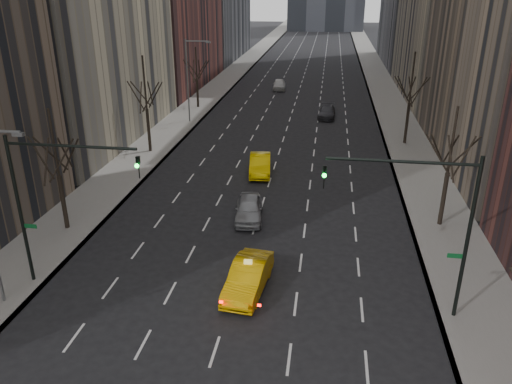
% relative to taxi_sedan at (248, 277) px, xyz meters
% --- Properties ---
extents(sidewalk_left, '(4.50, 320.00, 0.15)m').
position_rel_taxi_sedan_xyz_m(sidewalk_left, '(-12.96, 57.16, -0.72)').
color(sidewalk_left, slate).
rests_on(sidewalk_left, ground).
extents(sidewalk_right, '(4.50, 320.00, 0.15)m').
position_rel_taxi_sedan_xyz_m(sidewalk_right, '(11.54, 57.16, -0.72)').
color(sidewalk_right, slate).
rests_on(sidewalk_right, ground).
extents(tree_lw_b, '(3.36, 3.50, 7.82)m').
position_rel_taxi_sedan_xyz_m(tree_lw_b, '(-12.71, 5.16, 2.92)').
color(tree_lw_b, black).
rests_on(tree_lw_b, ground).
extents(tree_lw_c, '(3.36, 3.50, 8.74)m').
position_rel_taxi_sedan_xyz_m(tree_lw_c, '(-12.71, 21.16, 3.24)').
color(tree_lw_c, black).
rests_on(tree_lw_c, ground).
extents(tree_lw_d, '(3.36, 3.50, 7.36)m').
position_rel_taxi_sedan_xyz_m(tree_lw_d, '(-12.71, 39.16, 2.76)').
color(tree_lw_d, black).
rests_on(tree_lw_d, ground).
extents(tree_rw_b, '(3.36, 3.50, 7.82)m').
position_rel_taxi_sedan_xyz_m(tree_rw_b, '(11.29, 9.16, 2.92)').
color(tree_rw_b, black).
rests_on(tree_rw_b, ground).
extents(tree_rw_c, '(3.36, 3.50, 8.74)m').
position_rel_taxi_sedan_xyz_m(tree_rw_c, '(11.29, 27.16, 3.24)').
color(tree_rw_c, black).
rests_on(tree_rw_c, ground).
extents(traffic_mast_left, '(6.69, 0.39, 8.00)m').
position_rel_taxi_sedan_xyz_m(traffic_mast_left, '(-9.82, -0.84, 4.69)').
color(traffic_mast_left, black).
rests_on(traffic_mast_left, ground).
extents(traffic_mast_right, '(6.69, 0.39, 8.00)m').
position_rel_taxi_sedan_xyz_m(traffic_mast_right, '(8.40, -0.84, 4.69)').
color(traffic_mast_right, black).
rests_on(traffic_mast_right, ground).
extents(streetlight_far, '(2.83, 0.22, 9.00)m').
position_rel_taxi_sedan_xyz_m(streetlight_far, '(-11.55, 32.16, 4.82)').
color(streetlight_far, slate).
rests_on(streetlight_far, ground).
extents(taxi_sedan, '(2.18, 4.99, 1.60)m').
position_rel_taxi_sedan_xyz_m(taxi_sedan, '(0.00, 0.00, 0.00)').
color(taxi_sedan, '#E0A504').
rests_on(taxi_sedan, ground).
extents(silver_sedan_ahead, '(2.29, 4.60, 1.51)m').
position_rel_taxi_sedan_xyz_m(silver_sedan_ahead, '(-1.30, 8.42, -0.04)').
color(silver_sedan_ahead, gray).
rests_on(silver_sedan_ahead, ground).
extents(far_taxi, '(2.25, 5.03, 1.60)m').
position_rel_taxi_sedan_xyz_m(far_taxi, '(-1.73, 17.08, 0.00)').
color(far_taxi, yellow).
rests_on(far_taxi, ground).
extents(far_suv_grey, '(2.14, 4.82, 1.37)m').
position_rel_taxi_sedan_xyz_m(far_suv_grey, '(3.50, 36.60, -0.11)').
color(far_suv_grey, '#333238').
rests_on(far_suv_grey, ground).
extents(far_car_white, '(2.09, 4.57, 1.52)m').
position_rel_taxi_sedan_xyz_m(far_car_white, '(-3.70, 52.17, -0.04)').
color(far_car_white, silver).
rests_on(far_car_white, ground).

